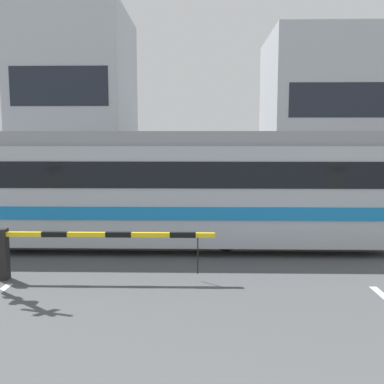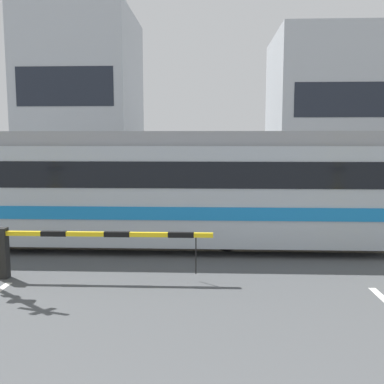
% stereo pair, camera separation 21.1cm
% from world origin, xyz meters
% --- Properties ---
extents(rail_track_near, '(50.00, 0.10, 0.08)m').
position_xyz_m(rail_track_near, '(0.00, 9.77, 0.04)').
color(rail_track_near, '#6B6051').
rests_on(rail_track_near, ground_plane).
extents(rail_track_far, '(50.00, 0.10, 0.08)m').
position_xyz_m(rail_track_far, '(0.00, 11.21, 0.04)').
color(rail_track_far, '#6B6051').
rests_on(rail_track_far, ground_plane).
extents(crossing_barrier_near, '(4.45, 0.20, 1.06)m').
position_xyz_m(crossing_barrier_near, '(-2.59, 7.36, 0.76)').
color(crossing_barrier_near, black).
rests_on(crossing_barrier_near, ground_plane).
extents(crossing_barrier_far, '(4.45, 0.20, 1.06)m').
position_xyz_m(crossing_barrier_far, '(2.59, 13.30, 0.76)').
color(crossing_barrier_far, black).
rests_on(crossing_barrier_far, ground_plane).
extents(pedestrian, '(0.38, 0.23, 1.75)m').
position_xyz_m(pedestrian, '(1.25, 16.78, 1.01)').
color(pedestrian, '#33384C').
rests_on(pedestrian, ground_plane).
extents(building_left_of_street, '(6.26, 6.96, 10.39)m').
position_xyz_m(building_left_of_street, '(-7.32, 25.23, 5.20)').
color(building_left_of_street, '#B2B7BC').
rests_on(building_left_of_street, ground_plane).
extents(building_right_of_street, '(7.52, 6.96, 9.02)m').
position_xyz_m(building_right_of_street, '(7.95, 25.23, 4.51)').
color(building_right_of_street, '#B2B7BC').
rests_on(building_right_of_street, ground_plane).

